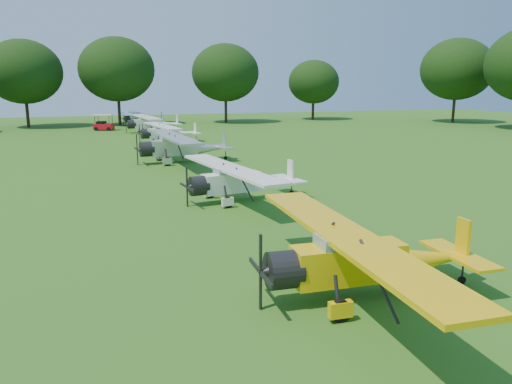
# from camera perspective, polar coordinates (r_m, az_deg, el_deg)

# --- Properties ---
(ground) EXTENTS (160.00, 160.00, 0.00)m
(ground) POSITION_cam_1_polar(r_m,az_deg,el_deg) (23.29, -1.33, -3.04)
(ground) COLOR #285916
(ground) RESTS_ON ground
(tree_belt) EXTENTS (137.36, 130.27, 14.52)m
(tree_belt) POSITION_cam_1_polar(r_m,az_deg,el_deg) (23.97, 6.99, 16.69)
(tree_belt) COLOR #301E12
(tree_belt) RESTS_ON ground
(aircraft_2) EXTENTS (6.96, 11.07, 2.18)m
(aircraft_2) POSITION_cam_1_polar(r_m,az_deg,el_deg) (14.95, 12.34, -7.09)
(aircraft_2) COLOR #E5B409
(aircraft_2) RESTS_ON ground
(aircraft_3) EXTENTS (6.58, 10.44, 2.05)m
(aircraft_3) POSITION_cam_1_polar(r_m,az_deg,el_deg) (26.58, -1.84, 1.54)
(aircraft_3) COLOR white
(aircraft_3) RESTS_ON ground
(aircraft_4) EXTENTS (7.57, 12.07, 2.37)m
(aircraft_4) POSITION_cam_1_polar(r_m,az_deg,el_deg) (40.09, -8.57, 5.35)
(aircraft_4) COLOR silver
(aircraft_4) RESTS_ON ground
(aircraft_5) EXTENTS (6.51, 10.34, 2.03)m
(aircraft_5) POSITION_cam_1_polar(r_m,az_deg,el_deg) (53.90, -10.10, 6.84)
(aircraft_5) COLOR white
(aircraft_5) RESTS_ON ground
(aircraft_6) EXTENTS (7.08, 11.27, 2.21)m
(aircraft_6) POSITION_cam_1_polar(r_m,az_deg,el_deg) (65.67, -11.86, 7.82)
(aircraft_6) COLOR white
(aircraft_6) RESTS_ON ground
(aircraft_7) EXTENTS (6.18, 9.84, 1.93)m
(aircraft_7) POSITION_cam_1_polar(r_m,az_deg,el_deg) (77.85, -12.88, 8.32)
(aircraft_7) COLOR silver
(aircraft_7) RESTS_ON ground
(golf_cart) EXTENTS (2.81, 2.25, 2.10)m
(golf_cart) POSITION_cam_1_polar(r_m,az_deg,el_deg) (70.00, -17.03, 7.32)
(golf_cart) COLOR red
(golf_cart) RESTS_ON ground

